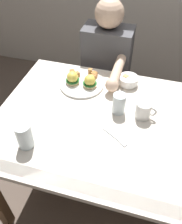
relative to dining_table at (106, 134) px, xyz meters
name	(u,v)px	position (x,y,z in m)	size (l,w,h in m)	color
ground_plane	(102,189)	(0.00, 0.00, -0.63)	(6.00, 6.00, 0.00)	brown
dining_table	(106,134)	(0.00, 0.00, 0.00)	(1.20, 0.90, 0.74)	silver
eggs_benedict_plate	(82,82)	(-0.22, 0.25, 0.13)	(0.27, 0.27, 0.09)	white
fruit_bowl	(128,80)	(0.05, 0.34, 0.14)	(0.12, 0.12, 0.06)	white
coffee_mug	(144,110)	(0.18, 0.08, 0.16)	(0.11, 0.08, 0.09)	white
fork	(116,138)	(0.07, -0.10, 0.11)	(0.14, 0.10, 0.00)	silver
water_glass_near	(25,137)	(-0.33, -0.26, 0.16)	(0.08, 0.08, 0.13)	silver
water_glass_far	(119,104)	(0.04, 0.09, 0.16)	(0.07, 0.07, 0.12)	silver
diner_person	(106,68)	(-0.14, 0.60, 0.02)	(0.34, 0.54, 1.14)	#33333D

